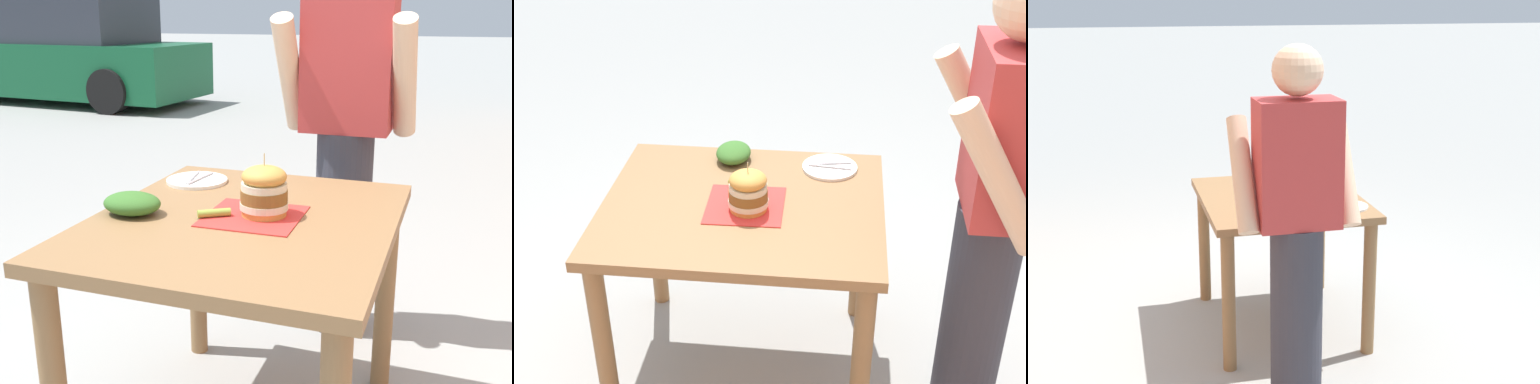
# 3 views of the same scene
# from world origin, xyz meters

# --- Properties ---
(patio_table) EXTENTS (0.88, 1.03, 0.79)m
(patio_table) POSITION_xyz_m (0.00, 0.00, 0.65)
(patio_table) COLOR olive
(patio_table) RESTS_ON ground
(serving_paper) EXTENTS (0.29, 0.29, 0.00)m
(serving_paper) POSITION_xyz_m (0.02, 0.01, 0.79)
(serving_paper) COLOR red
(serving_paper) RESTS_ON patio_table
(sandwich) EXTENTS (0.15, 0.15, 0.19)m
(sandwich) POSITION_xyz_m (0.05, 0.03, 0.87)
(sandwich) COLOR gold
(sandwich) RESTS_ON serving_paper
(pickle_spear) EXTENTS (0.10, 0.07, 0.02)m
(pickle_spear) POSITION_xyz_m (-0.08, -0.04, 0.80)
(pickle_spear) COLOR #8EA83D
(pickle_spear) RESTS_ON serving_paper
(side_plate_with_forks) EXTENTS (0.22, 0.22, 0.02)m
(side_plate_with_forks) POSITION_xyz_m (-0.30, 0.31, 0.79)
(side_plate_with_forks) COLOR white
(side_plate_with_forks) RESTS_ON patio_table
(side_salad) EXTENTS (0.18, 0.14, 0.07)m
(side_salad) POSITION_xyz_m (-0.33, -0.09, 0.82)
(side_salad) COLOR #386B28
(side_salad) RESTS_ON patio_table
(diner_across_table) EXTENTS (0.55, 0.35, 1.69)m
(diner_across_table) POSITION_xyz_m (0.13, 0.86, 0.88)
(diner_across_table) COLOR #33333D
(diner_across_table) RESTS_ON ground
(parked_car_near_curb) EXTENTS (4.32, 2.08, 1.60)m
(parked_car_near_curb) POSITION_xyz_m (-5.38, 6.68, 0.72)
(parked_car_near_curb) COLOR #145933
(parked_car_near_curb) RESTS_ON ground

